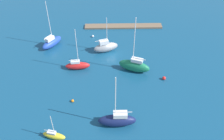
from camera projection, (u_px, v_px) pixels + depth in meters
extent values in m
plane|color=navy|center=(111.00, 53.00, 67.59)|extent=(160.00, 160.00, 0.00)
cube|color=brown|center=(123.00, 26.00, 78.24)|extent=(24.79, 2.80, 0.52)
ellipsoid|color=red|center=(78.00, 66.00, 61.58)|extent=(6.25, 2.13, 1.98)
cube|color=silver|center=(75.00, 62.00, 60.69)|extent=(2.27, 1.20, 0.67)
cylinder|color=silver|center=(77.00, 47.00, 57.84)|extent=(0.15, 0.15, 9.65)
cylinder|color=silver|center=(74.00, 60.00, 60.36)|extent=(2.33, 0.25, 0.12)
ellipsoid|color=#2347B2|center=(52.00, 43.00, 69.37)|extent=(6.05, 7.21, 2.32)
cube|color=silver|center=(50.00, 39.00, 67.94)|extent=(2.65, 2.93, 0.99)
cylinder|color=silver|center=(49.00, 21.00, 65.21)|extent=(0.17, 0.17, 11.27)
cylinder|color=silver|center=(48.00, 37.00, 67.17)|extent=(1.81, 2.50, 0.14)
ellipsoid|color=#141E4C|center=(117.00, 120.00, 47.96)|extent=(7.58, 2.35, 2.61)
cube|color=silver|center=(120.00, 114.00, 46.80)|extent=(2.73, 1.40, 1.03)
cylinder|color=silver|center=(115.00, 98.00, 43.85)|extent=(0.18, 0.18, 10.11)
cylinder|color=silver|center=(124.00, 112.00, 46.38)|extent=(3.26, 0.15, 0.15)
ellipsoid|color=yellow|center=(54.00, 136.00, 45.98)|extent=(4.71, 2.35, 1.38)
cube|color=silver|center=(52.00, 132.00, 45.46)|extent=(1.77, 1.14, 0.44)
cylinder|color=silver|center=(53.00, 125.00, 43.87)|extent=(0.11, 0.11, 5.07)
cylinder|color=silver|center=(49.00, 131.00, 45.29)|extent=(2.00, 0.58, 0.09)
ellipsoid|color=#19724C|center=(134.00, 66.00, 60.67)|extent=(8.16, 4.90, 3.06)
cube|color=silver|center=(137.00, 60.00, 59.23)|extent=(3.13, 2.26, 0.90)
cylinder|color=silver|center=(134.00, 41.00, 55.96)|extent=(0.19, 0.19, 11.87)
cylinder|color=silver|center=(139.00, 59.00, 58.69)|extent=(3.01, 1.28, 0.15)
ellipsoid|color=gray|center=(106.00, 47.00, 67.24)|extent=(7.27, 4.27, 2.66)
cube|color=silver|center=(104.00, 42.00, 65.89)|extent=(2.78, 2.05, 1.10)
cylinder|color=silver|center=(107.00, 31.00, 63.99)|extent=(0.17, 0.17, 7.70)
cylinder|color=silver|center=(101.00, 40.00, 65.25)|extent=(3.22, 1.15, 0.13)
sphere|color=red|center=(164.00, 78.00, 58.82)|extent=(0.87, 0.87, 0.87)
sphere|color=white|center=(93.00, 36.00, 73.53)|extent=(0.67, 0.67, 0.67)
sphere|color=orange|center=(73.00, 101.00, 53.31)|extent=(0.64, 0.64, 0.64)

